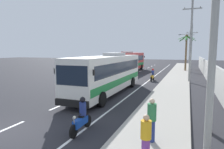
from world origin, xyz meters
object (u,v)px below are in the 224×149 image
Objects in this scene: pedestrian_far_walk at (146,137)px; utility_pole_nearest at (212,11)px; motorcycle_trailing at (82,118)px; utility_pole_distant at (189,46)px; motorcycle_beside_bus at (152,76)px; palm_second at (186,46)px; coach_bus_far_lane at (129,61)px; palm_nearest at (215,13)px; utility_pole_mid at (191,39)px; pedestrian_near_kerb at (152,119)px; utility_pole_far at (191,45)px; coach_bus_foreground at (109,72)px.

pedestrian_far_walk is 0.17× the size of utility_pole_nearest.
motorcycle_trailing is 54.22m from utility_pole_distant.
pedestrian_far_walk reaches higher than motorcycle_beside_bus.
palm_second is at bearing 82.35° from motorcycle_trailing.
motorcycle_trailing is at bearing 172.23° from utility_pole_nearest.
pedestrian_far_walk is (8.82, -28.97, -0.92)m from coach_bus_far_lane.
palm_nearest reaches higher than motorcycle_beside_bus.
coach_bus_far_lane is 14.55m from utility_pole_mid.
utility_pole_far is at bearing 112.57° from pedestrian_near_kerb.
coach_bus_foreground reaches higher than pedestrian_far_walk.
motorcycle_beside_bus is 0.20× the size of utility_pole_mid.
palm_nearest is (0.62, -33.57, 0.63)m from utility_pole_far.
pedestrian_near_kerb is 18.14m from utility_pole_mid.
utility_pole_nearest is 1.26× the size of palm_nearest.
pedestrian_near_kerb is at bearing 108.73° from pedestrian_far_walk.
motorcycle_beside_bus is 1.23× the size of pedestrian_far_walk.
coach_bus_foreground is 11.77m from utility_pole_mid.
utility_pole_distant reaches higher than coach_bus_foreground.
pedestrian_far_walk is at bearing -91.37° from utility_pole_distant.
utility_pole_nearest is (4.74, -17.90, 4.41)m from motorcycle_beside_bus.
utility_pole_far reaches higher than motorcycle_beside_bus.
utility_pole_far reaches higher than palm_second.
pedestrian_far_walk reaches higher than motorcycle_trailing.
palm_second is at bearing 91.84° from utility_pole_nearest.
coach_bus_foreground is 12.00m from utility_pole_nearest.
utility_pole_nearest reaches higher than palm_second.
utility_pole_mid is 36.36m from utility_pole_distant.
pedestrian_near_kerb is at bearing -91.48° from utility_pole_distant.
utility_pole_nearest reaches higher than motorcycle_beside_bus.
motorcycle_trailing is (-0.43, -17.19, 0.03)m from motorcycle_beside_bus.
utility_pole_mid is (10.21, -9.84, 3.25)m from coach_bus_far_lane.
utility_pole_mid reaches higher than motorcycle_beside_bus.
motorcycle_trailing is 3.31m from pedestrian_near_kerb.
utility_pole_far is at bearing 38.70° from coach_bus_far_lane.
palm_nearest is at bearing -88.94° from utility_pole_far.
utility_pole_far is (-0.23, 36.36, -0.23)m from utility_pole_nearest.
utility_pole_distant is 1.46× the size of palm_second.
palm_nearest is (5.57, 2.08, 4.78)m from motorcycle_trailing.
utility_pole_far is at bearing 91.06° from palm_nearest.
pedestrian_far_walk is at bearing -91.42° from palm_second.
motorcycle_trailing is (5.46, -27.31, -1.22)m from coach_bus_far_lane.
motorcycle_trailing is 1.11× the size of pedestrian_near_kerb.
coach_bus_foreground is 8.70m from motorcycle_trailing.
utility_pole_distant is (-0.50, 54.54, 0.10)m from utility_pole_nearest.
utility_pole_distant reaches higher than coach_bus_far_lane.
palm_second is at bearing 113.62° from pedestrian_near_kerb.
palm_nearest reaches higher than coach_bus_far_lane.
coach_bus_far_lane is 27.77m from palm_nearest.
coach_bus_foreground is at bearing 134.06° from pedestrian_far_walk.
utility_pole_mid reaches higher than palm_nearest.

